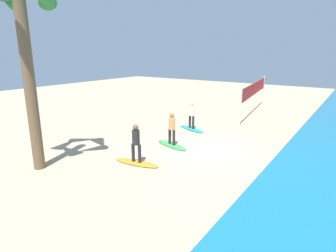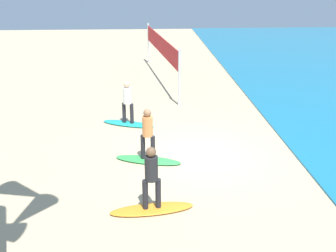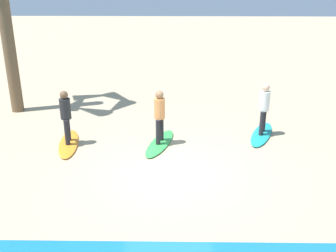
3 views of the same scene
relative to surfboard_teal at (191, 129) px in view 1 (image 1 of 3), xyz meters
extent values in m
plane|color=tan|center=(2.95, 2.48, -0.04)|extent=(60.00, 60.00, 0.00)
ellipsoid|color=teal|center=(0.00, 0.00, 0.00)|extent=(1.28, 2.16, 0.09)
cylinder|color=#232328|center=(0.06, 0.15, 0.43)|extent=(0.14, 0.14, 0.78)
cylinder|color=#232328|center=(-0.06, -0.15, 0.43)|extent=(0.14, 0.14, 0.78)
cylinder|color=white|center=(0.00, 0.00, 1.14)|extent=(0.32, 0.32, 0.62)
sphere|color=beige|center=(0.00, 0.00, 1.56)|extent=(0.24, 0.24, 0.24)
ellipsoid|color=green|center=(3.25, 0.74, 0.00)|extent=(1.13, 2.17, 0.09)
cylinder|color=#232328|center=(3.30, 0.89, 0.43)|extent=(0.14, 0.14, 0.78)
cylinder|color=#232328|center=(3.21, 0.58, 0.43)|extent=(0.14, 0.14, 0.78)
cylinder|color=#E58C4C|center=(3.25, 0.74, 1.14)|extent=(0.32, 0.32, 0.62)
sphere|color=#9E704C|center=(3.25, 0.74, 1.56)|extent=(0.24, 0.24, 0.24)
ellipsoid|color=orange|center=(6.04, 0.81, 0.00)|extent=(0.83, 2.16, 0.09)
cylinder|color=#232328|center=(6.02, 0.96, 0.43)|extent=(0.14, 0.14, 0.78)
cylinder|color=#232328|center=(6.06, 0.65, 0.43)|extent=(0.14, 0.14, 0.78)
cylinder|color=#262628|center=(6.04, 0.81, 1.14)|extent=(0.32, 0.32, 0.62)
sphere|color=brown|center=(6.04, 0.81, 1.56)|extent=(0.24, 0.24, 0.24)
cylinder|color=silver|center=(-11.26, 0.92, 1.21)|extent=(0.10, 0.10, 2.50)
cylinder|color=silver|center=(-2.35, 2.16, 1.21)|extent=(0.10, 0.10, 2.50)
cube|color=red|center=(-6.80, 1.54, 1.85)|extent=(8.92, 1.27, 0.90)
cylinder|color=brown|center=(8.64, -2.18, 3.26)|extent=(0.44, 0.44, 6.60)
camera|label=1|loc=(14.52, 8.27, 4.60)|focal=30.22mm
camera|label=2|loc=(14.67, 0.72, 5.56)|focal=43.17mm
camera|label=3|loc=(2.83, 12.35, 5.38)|focal=44.69mm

